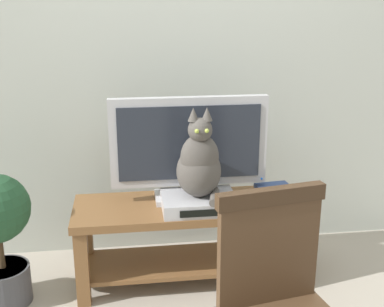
# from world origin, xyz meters

# --- Properties ---
(back_wall) EXTENTS (7.00, 0.12, 2.80)m
(back_wall) POSITION_xyz_m (0.00, 0.97, 1.40)
(back_wall) COLOR #B7BCB2
(back_wall) RESTS_ON ground
(tv_stand) EXTENTS (1.29, 0.45, 0.47)m
(tv_stand) POSITION_xyz_m (0.01, 0.46, 0.33)
(tv_stand) COLOR brown
(tv_stand) RESTS_ON ground
(tv) EXTENTS (0.87, 0.20, 0.59)m
(tv) POSITION_xyz_m (0.01, 0.53, 0.78)
(tv) COLOR #B7B7BC
(tv) RESTS_ON tv_stand
(media_box) EXTENTS (0.40, 0.30, 0.07)m
(media_box) POSITION_xyz_m (0.04, 0.39, 0.51)
(media_box) COLOR #BCBCC1
(media_box) RESTS_ON tv_stand
(cat) EXTENTS (0.24, 0.29, 0.49)m
(cat) POSITION_xyz_m (0.04, 0.38, 0.73)
(cat) COLOR #514C47
(cat) RESTS_ON media_box
(wooden_chair) EXTENTS (0.49, 0.49, 0.92)m
(wooden_chair) POSITION_xyz_m (0.19, -0.59, 0.53)
(wooden_chair) COLOR #513823
(wooden_chair) RESTS_ON ground
(book_stack) EXTENTS (0.23, 0.20, 0.06)m
(book_stack) POSITION_xyz_m (0.49, 0.48, 0.51)
(book_stack) COLOR #2D2D33
(book_stack) RESTS_ON tv_stand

